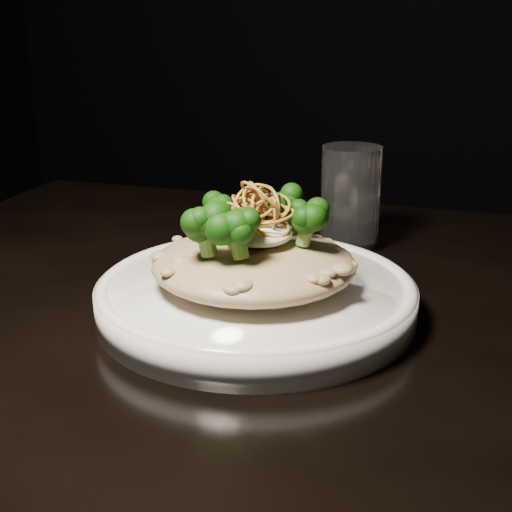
# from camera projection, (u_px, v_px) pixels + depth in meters

# --- Properties ---
(table) EXTENTS (1.10, 0.80, 0.75)m
(table) POSITION_uv_depth(u_px,v_px,m) (354.00, 407.00, 0.65)
(table) COLOR black
(table) RESTS_ON ground
(plate) EXTENTS (0.28, 0.28, 0.03)m
(plate) POSITION_uv_depth(u_px,v_px,m) (256.00, 299.00, 0.63)
(plate) COLOR white
(plate) RESTS_ON table
(risotto) EXTENTS (0.18, 0.18, 0.04)m
(risotto) POSITION_uv_depth(u_px,v_px,m) (254.00, 264.00, 0.62)
(risotto) COLOR brown
(risotto) RESTS_ON plate
(broccoli) EXTENTS (0.12, 0.12, 0.04)m
(broccoli) POSITION_uv_depth(u_px,v_px,m) (250.00, 219.00, 0.61)
(broccoli) COLOR black
(broccoli) RESTS_ON risotto
(cheese) EXTENTS (0.06, 0.06, 0.02)m
(cheese) POSITION_uv_depth(u_px,v_px,m) (257.00, 234.00, 0.61)
(cheese) COLOR white
(cheese) RESTS_ON risotto
(shallots) EXTENTS (0.05, 0.05, 0.03)m
(shallots) POSITION_uv_depth(u_px,v_px,m) (259.00, 204.00, 0.61)
(shallots) COLOR #91551E
(shallots) RESTS_ON cheese
(drinking_glass) EXTENTS (0.08, 0.08, 0.12)m
(drinking_glass) POSITION_uv_depth(u_px,v_px,m) (350.00, 198.00, 0.79)
(drinking_glass) COLOR white
(drinking_glass) RESTS_ON table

